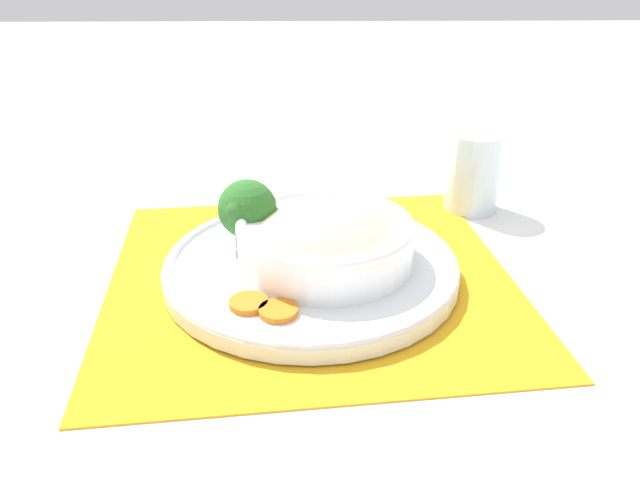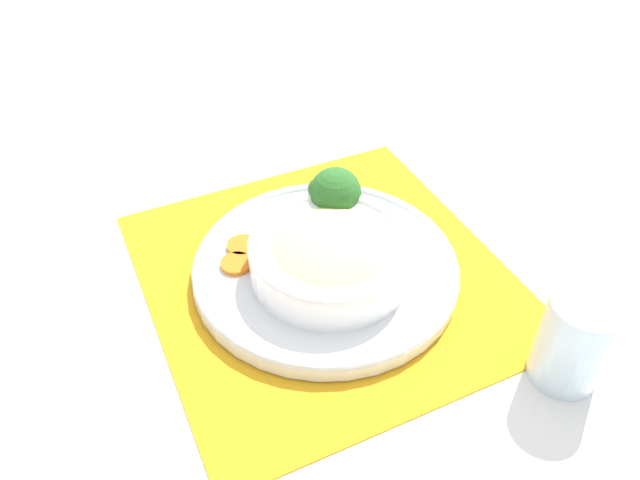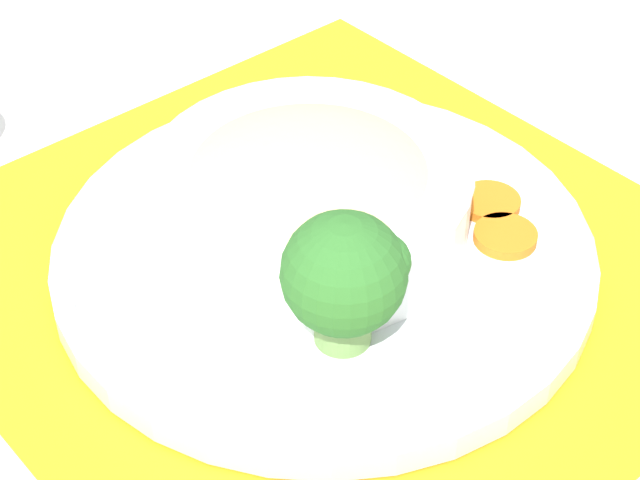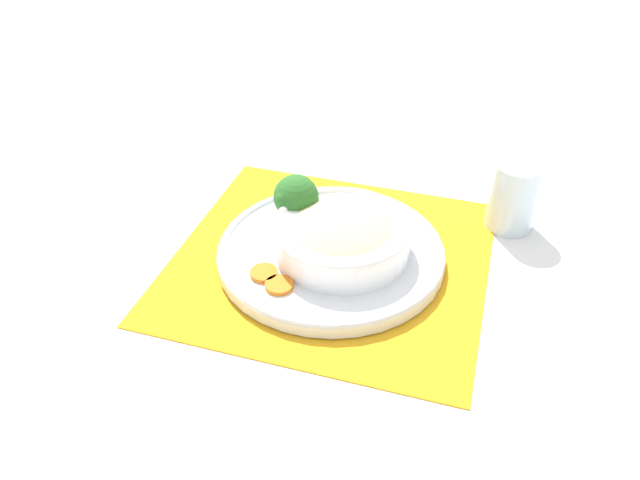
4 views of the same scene
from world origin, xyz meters
name	(u,v)px [view 1 (image 1 of 4)]	position (x,y,z in m)	size (l,w,h in m)	color
ground_plane	(315,278)	(0.00, 0.00, 0.00)	(4.00, 4.00, 0.00)	white
placemat	(315,276)	(0.00, 0.00, 0.00)	(0.45, 0.46, 0.00)	orange
plate	(315,265)	(0.00, 0.00, 0.02)	(0.31, 0.31, 0.02)	silver
bowl	(330,239)	(0.00, -0.02, 0.05)	(0.18, 0.18, 0.05)	white
broccoli_floret	(251,210)	(0.04, 0.07, 0.06)	(0.06, 0.06, 0.08)	#759E51
carrot_slice_near	(254,303)	(-0.09, 0.06, 0.02)	(0.04, 0.04, 0.01)	orange
carrot_slice_middle	(284,311)	(-0.10, 0.03, 0.02)	(0.04, 0.04, 0.01)	orange
water_glass	(477,176)	(0.18, -0.21, 0.05)	(0.07, 0.07, 0.10)	silver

